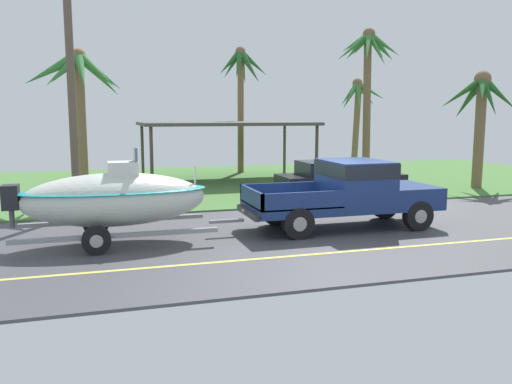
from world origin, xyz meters
TOP-DOWN VIEW (x-y plane):
  - ground at (0.00, 8.38)m, footprint 36.00×22.00m
  - pickup_truck_towing at (1.01, 0.57)m, footprint 5.48×2.04m
  - boat_on_trailer at (-5.35, 0.57)m, footprint 5.67×2.15m
  - parked_sedan_near at (2.95, 5.51)m, footprint 4.67×1.83m
  - carport_awning at (0.07, 11.44)m, footprint 7.74×4.69m
  - palm_tree_near_left at (9.50, 6.00)m, footprint 3.32×2.80m
  - palm_tree_near_right at (1.65, 14.43)m, footprint 2.77×2.90m
  - palm_tree_mid at (-6.17, 6.77)m, footprint 3.34×3.12m
  - palm_tree_far_left at (6.08, 9.28)m, footprint 3.31×3.20m
  - palm_tree_far_right at (8.23, 14.35)m, footprint 2.35×3.08m
  - utility_pole at (-6.33, 4.73)m, footprint 0.24×1.80m

SIDE VIEW (x-z plane):
  - ground at x=0.00m, z-range -0.07..0.04m
  - parked_sedan_near at x=2.95m, z-range -0.02..1.36m
  - pickup_truck_towing at x=1.01m, z-range 0.10..1.95m
  - boat_on_trailer at x=-5.35m, z-range -0.07..2.24m
  - carport_awning at x=0.07m, z-range 1.25..3.99m
  - palm_tree_near_left at x=9.50m, z-range 1.13..5.98m
  - palm_tree_far_right at x=8.23m, z-range 1.25..6.30m
  - utility_pole at x=-6.33m, z-range 0.15..7.84m
  - palm_tree_mid at x=-6.17m, z-range 1.51..6.80m
  - palm_tree_near_right at x=1.65m, z-range 1.69..8.21m
  - palm_tree_far_left at x=6.08m, z-range 1.88..8.76m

